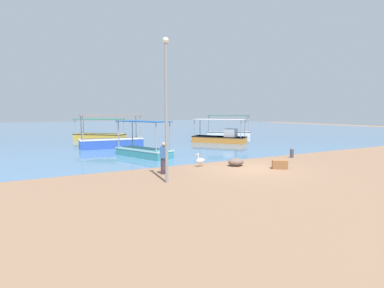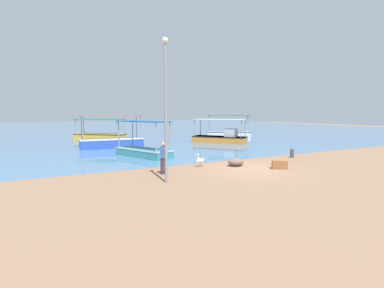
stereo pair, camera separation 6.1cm
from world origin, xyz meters
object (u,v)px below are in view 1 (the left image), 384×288
Objects in this scene: net_pile at (236,162)px; fishing_boat_near_right at (100,136)px; mooring_bollard at (292,153)px; fisherman_standing at (164,157)px; fishing_boat_outer at (228,133)px; lamp_post at (166,104)px; fishing_boat_center at (143,150)px; fishing_boat_far_left at (111,141)px; pelican at (200,160)px; fishing_boat_far_right at (221,137)px; cargo_crate at (280,164)px.

fishing_boat_near_right is at bearing 100.16° from net_pile.
fisherman_standing is (-10.29, -0.88, 0.54)m from mooring_bollard.
fishing_boat_outer is 3.35× the size of fisherman_standing.
fishing_boat_outer is 0.87× the size of lamp_post.
fishing_boat_outer is 19.09m from fishing_boat_center.
fisherman_standing is at bearing -178.19° from net_pile.
fishing_boat_far_left is 0.86× the size of lamp_post.
pelican is at bearing -85.03° from fishing_boat_near_right.
mooring_bollard is 10.34m from fisherman_standing.
fishing_boat_far_right is 11.19m from mooring_bollard.
fishing_boat_outer is 16.85m from fishing_boat_far_left.
fishing_boat_far_left is (-16.22, -4.58, 0.04)m from fishing_boat_outer.
fishing_boat_far_left reaches higher than fishing_boat_near_right.
net_pile is (3.77, -21.01, -0.29)m from fishing_boat_near_right.
fishing_boat_near_right is at bearing 90.48° from fishing_boat_center.
mooring_bollard is at bearing -110.78° from fishing_boat_outer.
fishing_boat_far_right is 1.13× the size of fishing_boat_center.
net_pile is (5.44, 1.98, -3.40)m from lamp_post.
cargo_crate is (6.01, -14.85, -0.34)m from fishing_boat_far_left.
pelican is (-8.90, -10.98, -0.21)m from fishing_boat_far_right.
fishing_boat_center is 6.62m from fishing_boat_far_left.
cargo_crate is at bearing -37.74° from pelican.
lamp_post is at bearing -159.95° from net_pile.
lamp_post reaches higher than fishing_boat_far_left.
fishing_boat_near_right is at bearing 85.85° from lamp_post.
fishing_boat_center is at bearing 79.91° from fisherman_standing.
fishing_boat_far_left is at bearing 174.68° from fishing_boat_far_right.
fishing_boat_near_right is 8.16m from fishing_boat_far_left.
fishing_boat_outer reaches higher than mooring_bollard.
lamp_post is (-1.67, -22.99, 3.11)m from fishing_boat_near_right.
fishing_boat_far_left reaches higher than net_pile.
mooring_bollard is (9.27, -20.28, -0.16)m from fishing_boat_near_right.
fishing_boat_far_left is 16.02m from cargo_crate.
lamp_post reaches higher than fishing_boat_center.
lamp_post reaches higher than pelican.
net_pile is at bearing -79.84° from fishing_boat_near_right.
fishing_boat_center is at bearing 120.07° from net_pile.
fishing_boat_center is (-10.53, -5.53, -0.09)m from fishing_boat_far_right.
fishing_boat_far_right is 13.68m from net_pile.
lamp_post is (-12.32, -13.81, 3.05)m from fishing_boat_far_right.
pelican is at bearing -73.36° from fishing_boat_center.
fishing_boat_far_left is (-11.26, 1.05, 0.01)m from fishing_boat_far_right.
fisherman_standing is at bearing -160.24° from pelican.
fishing_boat_far_right reaches higher than mooring_bollard.
fishing_boat_center is 6.16× the size of pelican.
fishing_boat_outer is at bearing 15.77° from fishing_boat_far_left.
fishing_boat_outer is at bearing 35.77° from fishing_boat_center.
pelican reaches higher than cargo_crate.
fishing_boat_center reaches higher than mooring_bollard.
fishing_boat_far_right is 11.30m from fishing_boat_far_left.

